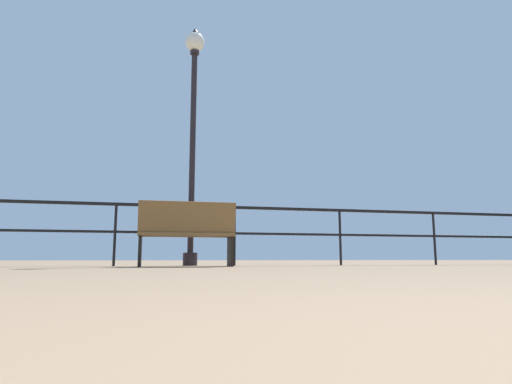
{
  "coord_description": "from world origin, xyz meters",
  "views": [
    {
      "loc": [
        -0.45,
        0.42,
        0.12
      ],
      "look_at": [
        1.24,
        7.34,
        1.21
      ],
      "focal_mm": 30.74,
      "sensor_mm": 36.0,
      "label": 1
    }
  ],
  "objects": [
    {
      "name": "lamppost_center",
      "position": [
        0.25,
        8.06,
        2.77
      ],
      "size": [
        0.36,
        0.36,
        4.36
      ],
      "color": "black",
      "rests_on": "ground_plane"
    },
    {
      "name": "bench_near_left",
      "position": [
        0.11,
        7.1,
        0.54
      ],
      "size": [
        1.45,
        0.63,
        0.97
      ],
      "color": "brown",
      "rests_on": "ground_plane"
    },
    {
      "name": "pier_railing",
      "position": [
        -0.0,
        7.84,
        0.76
      ],
      "size": [
        21.65,
        0.05,
        1.02
      ],
      "color": "black",
      "rests_on": "ground_plane"
    }
  ]
}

